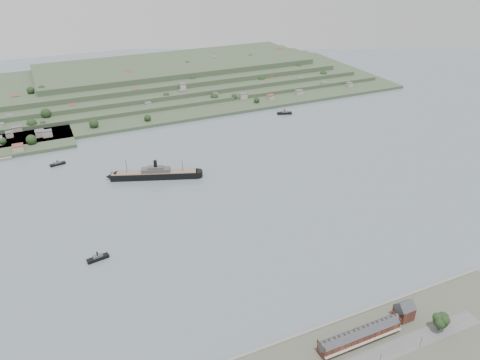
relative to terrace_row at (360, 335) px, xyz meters
name	(u,v)px	position (x,y,z in m)	size (l,w,h in m)	color
ground	(252,208)	(10.00, 168.02, -6.84)	(1400.00, 1400.00, 0.00)	slate
near_shore	(393,359)	(10.00, -18.73, -5.83)	(220.00, 80.00, 2.60)	#4C5142
terrace_row	(360,335)	(0.00, 0.00, 0.00)	(55.60, 9.80, 11.07)	#462119
gabled_building	(404,310)	(37.50, 4.02, 1.34)	(10.40, 10.18, 14.09)	#462119
far_peninsula	(160,81)	(37.91, 561.12, 5.04)	(760.00, 309.00, 30.00)	#394D33
steamship	(152,174)	(-56.20, 262.42, -2.53)	(93.63, 42.73, 23.37)	black
tugboat	(98,258)	(-129.08, 148.81, -5.03)	(16.98, 7.05, 7.42)	black
ferry_west	(58,164)	(-140.21, 333.99, -5.39)	(16.60, 7.50, 6.01)	black
ferry_east	(284,113)	(158.33, 371.87, -5.03)	(20.80, 11.78, 7.53)	black
fig_tree	(442,321)	(50.88, -13.52, 2.90)	(11.37, 9.85, 12.69)	#402D1D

